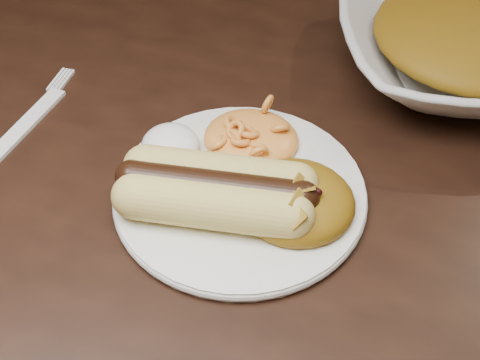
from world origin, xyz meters
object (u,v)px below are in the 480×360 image
(fork, at_px, (27,123))
(serving_bowl, at_px, (469,45))
(plate, at_px, (240,193))
(table, at_px, (192,135))

(fork, xyz_separation_m, serving_bowl, (0.37, 0.19, 0.03))
(plate, height_order, serving_bowl, serving_bowl)
(plate, relative_size, serving_bowl, 0.80)
(plate, height_order, fork, plate)
(table, bearing_deg, fork, -131.53)
(plate, xyz_separation_m, serving_bowl, (0.16, 0.22, 0.03))
(table, height_order, plate, plate)
(table, height_order, fork, fork)
(table, height_order, serving_bowl, serving_bowl)
(table, relative_size, serving_bowl, 6.36)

